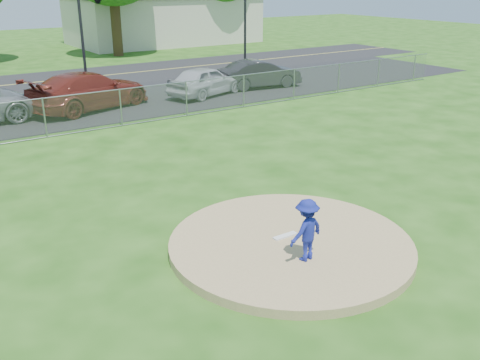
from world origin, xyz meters
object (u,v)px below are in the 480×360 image
object	(u,v)px
traffic_signal_right	(248,15)
parked_car_pearl	(205,81)
pitcher	(306,230)
commercial_building	(164,19)
parked_car_charcoal	(260,74)
parked_car_darkred	(89,91)

from	to	relation	value
traffic_signal_right	parked_car_pearl	bearing A→B (deg)	-137.48
pitcher	parked_car_pearl	bearing A→B (deg)	-122.53
traffic_signal_right	parked_car_pearl	size ratio (longest dim) A/B	1.28
commercial_building	pitcher	distance (m)	42.13
pitcher	parked_car_pearl	size ratio (longest dim) A/B	0.30
commercial_building	parked_car_charcoal	bearing A→B (deg)	-103.82
commercial_building	traffic_signal_right	world-z (taller)	traffic_signal_right
commercial_building	parked_car_charcoal	world-z (taller)	commercial_building
pitcher	parked_car_darkred	distance (m)	16.52
pitcher	parked_car_darkred	bearing A→B (deg)	-102.88
parked_car_pearl	parked_car_charcoal	world-z (taller)	parked_car_pearl
parked_car_darkred	parked_car_pearl	size ratio (longest dim) A/B	1.34
traffic_signal_right	parked_car_darkred	world-z (taller)	traffic_signal_right
commercial_building	parked_car_pearl	xyz separation A→B (m)	(-9.11, -22.73, -1.40)
parked_car_pearl	parked_car_charcoal	size ratio (longest dim) A/B	0.97
commercial_building	parked_car_pearl	distance (m)	24.53
parked_car_pearl	pitcher	bearing A→B (deg)	137.60
parked_car_charcoal	commercial_building	bearing A→B (deg)	-5.92
parked_car_darkred	parked_car_charcoal	world-z (taller)	parked_car_darkred
parked_car_darkred	parked_car_pearl	distance (m)	5.93
commercial_building	parked_car_pearl	size ratio (longest dim) A/B	3.75
commercial_building	pitcher	xyz separation A→B (m)	(-16.29, -38.83, -1.30)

